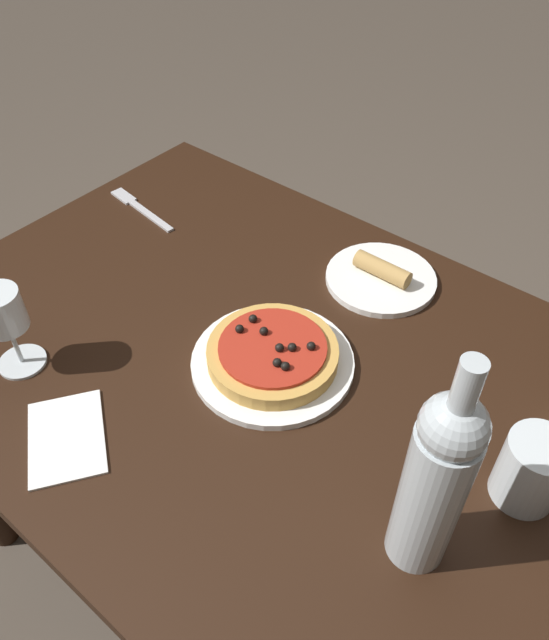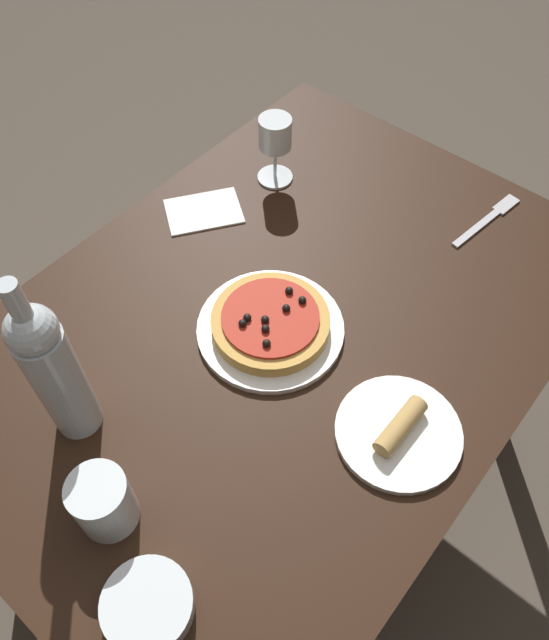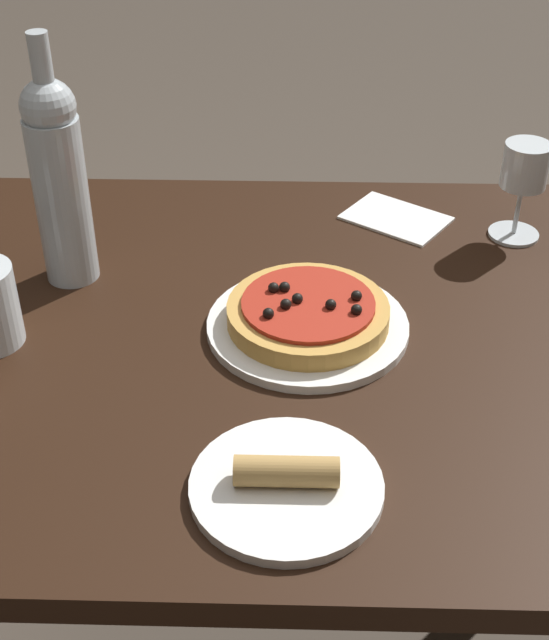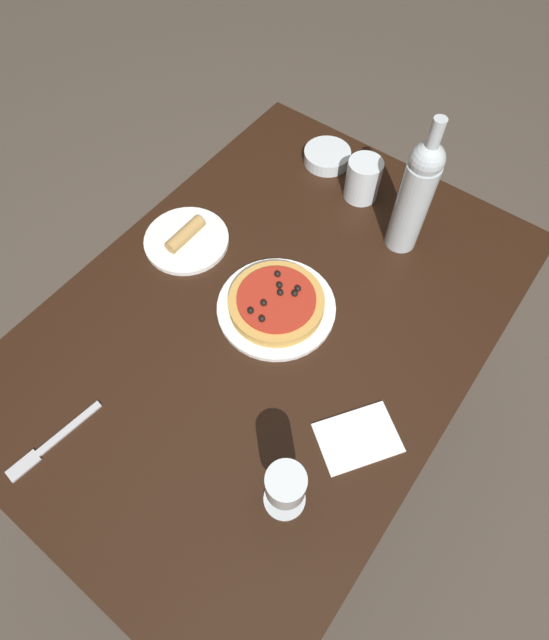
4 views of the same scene
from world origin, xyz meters
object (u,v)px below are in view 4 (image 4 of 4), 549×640
Objects in this scene: pizza at (276,302)px; wine_bottle at (415,195)px; dining_table at (269,339)px; dinner_plate at (276,307)px; side_plate at (186,239)px; fork at (50,444)px; wine_glass at (286,486)px; water_cup at (363,179)px; side_bowl at (327,156)px.

wine_bottle is at bearing -20.48° from pizza.
dinner_plate is (0.03, 0.00, 0.10)m from dining_table.
wine_bottle is 1.70× the size of side_plate.
fork is (-0.81, 0.28, -0.15)m from wine_bottle.
wine_glass reaches higher than dinner_plate.
side_plate is at bearing -159.25° from fork.
wine_glass reaches higher than side_plate.
fork is at bearing 162.13° from dinner_plate.
dinner_plate reaches higher than fork.
pizza is 1.03× the size of fork.
side_plate is at bearing 57.96° from wine_glass.
pizza reaches higher than dining_table.
fork reaches higher than dining_table.
dinner_plate is 1.25× the size of pizza.
wine_bottle is at bearing 168.65° from fork.
pizza reaches higher than dinner_plate.
wine_bottle is 3.23× the size of water_cup.
dining_table is 5.96× the size of side_plate.
wine_glass is 1.40× the size of water_cup.
wine_bottle is at bearing 11.37° from wine_glass.
dinner_plate is at bearing 1.04° from dining_table.
side_bowl is at bearing 28.88° from wine_glass.
wine_bottle is 0.34m from side_bowl.
water_cup is at bearing 4.54° from dining_table.
dining_table is at bearing -100.15° from side_plate.
dinner_plate is 1.29× the size of fork.
pizza is 0.47m from side_bowl.
wine_glass is 0.74× the size of side_plate.
pizza is 0.40m from wine_glass.
pizza is at bearing 1.13° from dining_table.
side_bowl reaches higher than dining_table.
water_cup reaches higher than fork.
side_plate reaches higher than dinner_plate.
dining_table is at bearing -175.46° from water_cup.
dining_table is 0.44m from wine_bottle.
side_plate is (0.51, 0.12, 0.01)m from fork.
fork is 1.00× the size of side_plate.
pizza is (0.03, 0.00, 0.12)m from dining_table.
dinner_plate is 1.75× the size of wine_glass.
fork is at bearing 114.37° from wine_glass.
wine_bottle is at bearing -18.92° from dining_table.
wine_bottle reaches higher than dinner_plate.
wine_glass is at bearing -141.08° from pizza.
side_plate is (-0.37, 0.24, -0.04)m from water_cup.
fork is at bearing -166.81° from side_plate.
pizza is 1.96× the size of water_cup.
fork is (-0.93, -0.01, -0.01)m from side_bowl.
side_bowl is (0.05, 0.13, -0.04)m from water_cup.
wine_bottle is 2.79× the size of side_bowl.
dinner_plate is at bearing -159.43° from side_bowl.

